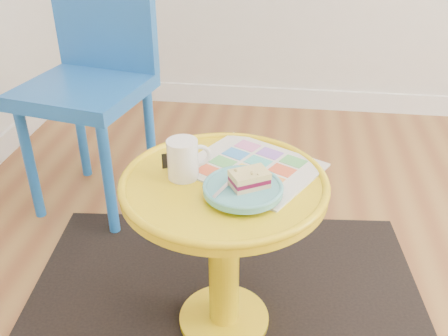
# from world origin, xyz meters

# --- Properties ---
(room_walls) EXTENTS (4.00, 4.00, 4.00)m
(room_walls) POSITION_xyz_m (-0.99, 0.99, 0.06)
(room_walls) COLOR silver
(room_walls) RESTS_ON ground
(rug) EXTENTS (1.39, 1.21, 0.01)m
(rug) POSITION_xyz_m (-0.77, 0.26, 0.00)
(rug) COLOR black
(rug) RESTS_ON ground
(side_table) EXTENTS (0.55, 0.55, 0.52)m
(side_table) POSITION_xyz_m (-0.77, 0.26, 0.37)
(side_table) COLOR yellow
(side_table) RESTS_ON ground
(chair) EXTENTS (0.52, 0.52, 0.99)m
(chair) POSITION_xyz_m (-1.37, 0.94, 0.57)
(chair) COLOR #1B5BB0
(chair) RESTS_ON ground
(newspaper) EXTENTS (0.43, 0.41, 0.01)m
(newspaper) POSITION_xyz_m (-0.70, 0.33, 0.52)
(newspaper) COLOR silver
(newspaper) RESTS_ON side_table
(mug) EXTENTS (0.11, 0.08, 0.11)m
(mug) POSITION_xyz_m (-0.87, 0.27, 0.58)
(mug) COLOR white
(mug) RESTS_ON side_table
(plate) EXTENTS (0.20, 0.20, 0.02)m
(plate) POSITION_xyz_m (-0.71, 0.19, 0.54)
(plate) COLOR #55ADB5
(plate) RESTS_ON newspaper
(cake_slice) EXTENTS (0.11, 0.10, 0.04)m
(cake_slice) POSITION_xyz_m (-0.69, 0.20, 0.57)
(cake_slice) COLOR #D3BC8C
(cake_slice) RESTS_ON plate
(fork) EXTENTS (0.07, 0.14, 0.00)m
(fork) POSITION_xyz_m (-0.75, 0.20, 0.55)
(fork) COLOR silver
(fork) RESTS_ON plate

